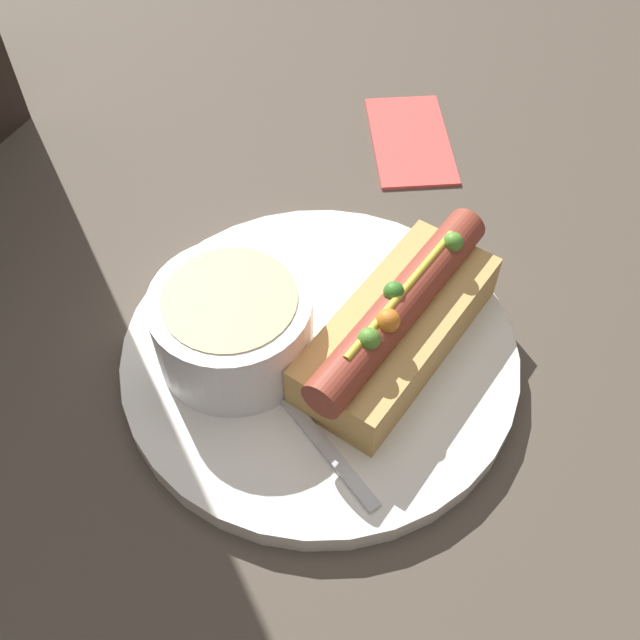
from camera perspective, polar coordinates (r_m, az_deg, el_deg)
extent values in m
plane|color=#4C4238|center=(0.51, 0.00, -3.29)|extent=(4.00, 4.00, 0.00)
cylinder|color=white|center=(0.50, 0.00, -2.75)|extent=(0.26, 0.26, 0.02)
cube|color=tan|center=(0.49, 5.90, -0.74)|extent=(0.17, 0.09, 0.04)
cylinder|color=brown|center=(0.47, 6.15, 1.12)|extent=(0.18, 0.05, 0.03)
sphere|color=#518C2D|center=(0.49, 10.10, 5.85)|extent=(0.01, 0.01, 0.01)
sphere|color=#518C2D|center=(0.43, 3.77, -1.46)|extent=(0.01, 0.01, 0.01)
sphere|color=#387A28|center=(0.46, 5.65, 2.16)|extent=(0.01, 0.01, 0.01)
sphere|color=orange|center=(0.44, 5.06, -0.31)|extent=(0.01, 0.01, 0.01)
cylinder|color=gold|center=(0.46, 6.29, 2.11)|extent=(0.12, 0.02, 0.01)
cylinder|color=white|center=(0.48, -6.62, -0.48)|extent=(0.10, 0.10, 0.06)
cylinder|color=#D1C184|center=(0.46, -6.89, 1.29)|extent=(0.08, 0.08, 0.01)
cube|color=#B7B7BC|center=(0.46, -0.81, -8.22)|extent=(0.07, 0.12, 0.00)
ellipsoid|color=#B7B7BC|center=(0.50, -6.27, -1.43)|extent=(0.03, 0.04, 0.01)
cube|color=#E04C47|center=(0.67, 6.91, 13.55)|extent=(0.14, 0.12, 0.01)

